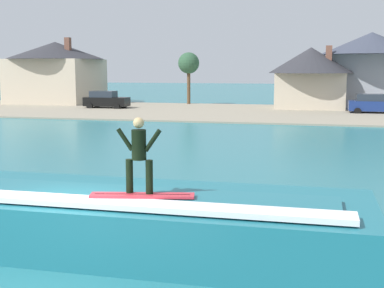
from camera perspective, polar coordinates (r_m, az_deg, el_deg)
name	(u,v)px	position (r m, az deg, el deg)	size (l,w,h in m)	color
ground_plane	(67,264)	(12.06, -13.46, -12.56)	(260.00, 260.00, 0.00)	#28727C
wave_crest	(139,220)	(12.56, -5.77, -8.26)	(10.76, 3.71, 1.44)	#1F6F7D
surfboard	(142,195)	(11.61, -5.43, -5.59)	(2.32, 0.83, 0.06)	#D8333F
surfer	(139,151)	(11.51, -5.79, -0.81)	(1.03, 0.32, 1.68)	black
shoreline_bank	(260,112)	(49.64, 7.38, 3.43)	(120.00, 19.60, 0.13)	gray
car_near_shore	(106,100)	(54.70, -9.35, 4.76)	(4.53, 2.12, 1.86)	black
car_far_shore	(373,104)	(50.72, 19.04, 4.14)	(4.41, 2.19, 1.86)	navy
house_with_chimney	(56,70)	(64.04, -14.58, 7.82)	(11.38, 11.38, 7.60)	beige
house_gabled_white	(371,62)	(57.12, 18.88, 8.39)	(10.42, 10.42, 7.79)	#9EA3AD
house_small_cottage	(311,73)	(54.36, 12.77, 7.58)	(8.43, 8.43, 6.37)	beige
tree_tall_bare	(189,64)	(59.83, -0.36, 8.70)	(2.39, 2.39, 5.94)	brown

